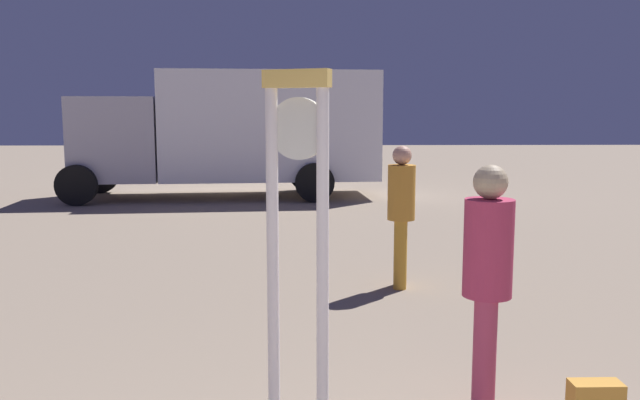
% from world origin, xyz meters
% --- Properties ---
extents(standing_clock, '(0.39, 0.22, 2.26)m').
position_xyz_m(standing_clock, '(-0.31, 2.23, 1.34)').
color(standing_clock, white).
rests_on(standing_clock, ground_plane).
extents(person_near_clock, '(0.32, 0.32, 1.69)m').
position_xyz_m(person_near_clock, '(0.94, 2.76, 0.95)').
color(person_near_clock, '#BA3D5C').
rests_on(person_near_clock, ground_plane).
extents(person_distant, '(0.32, 0.32, 1.66)m').
position_xyz_m(person_distant, '(0.84, 5.97, 0.92)').
color(person_distant, gold).
rests_on(person_distant, ground_plane).
extents(box_truck_near, '(7.47, 3.06, 3.00)m').
position_xyz_m(box_truck_near, '(-1.91, 14.33, 1.63)').
color(box_truck_near, white).
rests_on(box_truck_near, ground_plane).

